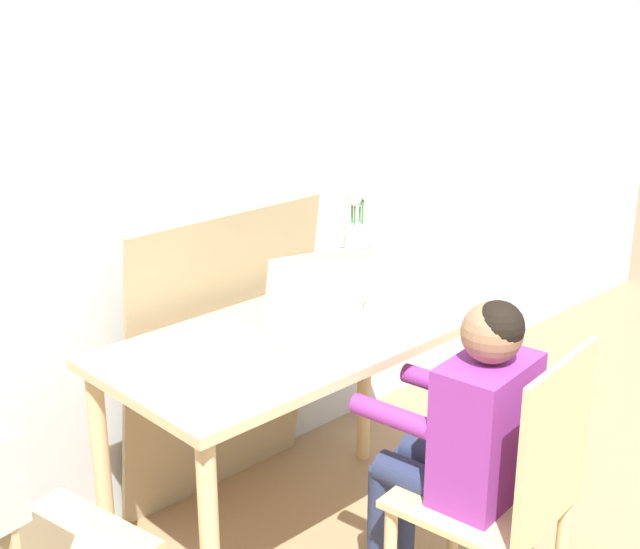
# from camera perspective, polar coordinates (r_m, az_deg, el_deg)

# --- Properties ---
(wall_back) EXTENTS (6.40, 0.05, 2.50)m
(wall_back) POSITION_cam_1_polar(r_m,az_deg,el_deg) (2.86, -10.13, 8.36)
(wall_back) COLOR silver
(wall_back) RESTS_ON ground_plane
(dining_table) EXTENTS (1.19, 0.61, 0.76)m
(dining_table) POSITION_cam_1_polar(r_m,az_deg,el_deg) (2.67, -1.17, -5.82)
(dining_table) COLOR #D6B784
(dining_table) RESTS_ON ground_plane
(chair_occupied) EXTENTS (0.45, 0.45, 0.89)m
(chair_occupied) POSITION_cam_1_polar(r_m,az_deg,el_deg) (2.44, 11.72, -13.84)
(chair_occupied) COLOR #D6B784
(chair_occupied) RESTS_ON ground_plane
(person_seated) EXTENTS (0.34, 0.45, 1.00)m
(person_seated) POSITION_cam_1_polar(r_m,az_deg,el_deg) (2.41, 9.28, -9.81)
(person_seated) COLOR purple
(person_seated) RESTS_ON ground_plane
(laptop) EXTENTS (0.39, 0.33, 0.24)m
(laptop) POSITION_cam_1_polar(r_m,az_deg,el_deg) (2.59, 0.38, -2.61)
(laptop) COLOR #B2B2B7
(laptop) RESTS_ON dining_table
(flower_vase) EXTENTS (0.08, 0.08, 0.35)m
(flower_vase) POSITION_cam_1_polar(r_m,az_deg,el_deg) (2.90, 2.36, 1.65)
(flower_vase) COLOR silver
(flower_vase) RESTS_ON dining_table
(water_bottle) EXTENTS (0.07, 0.07, 0.18)m
(water_bottle) POSITION_cam_1_polar(r_m,az_deg,el_deg) (2.80, 1.57, -0.24)
(water_bottle) COLOR silver
(water_bottle) RESTS_ON dining_table
(cardboard_panel) EXTENTS (0.77, 0.16, 1.04)m
(cardboard_panel) POSITION_cam_1_polar(r_m,az_deg,el_deg) (3.04, -6.30, -5.34)
(cardboard_panel) COLOR tan
(cardboard_panel) RESTS_ON ground_plane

